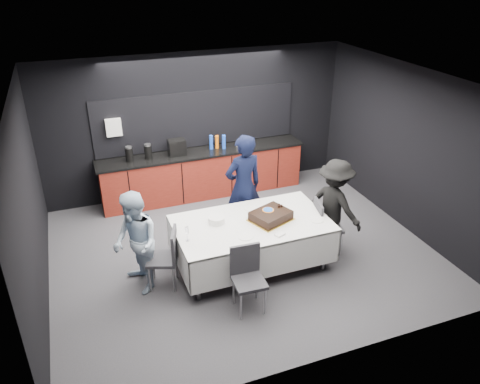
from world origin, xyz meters
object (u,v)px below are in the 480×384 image
at_px(party_table, 252,230).
at_px(chair_near, 247,273).
at_px(chair_right, 324,223).
at_px(person_center, 243,187).
at_px(person_left, 136,243).
at_px(cake_assembly, 271,216).
at_px(chair_left, 167,254).
at_px(plate_stack, 216,220).
at_px(person_right, 334,205).
at_px(champagne_flute, 187,231).

xyz_separation_m(party_table, chair_near, (-0.40, -0.85, -0.11)).
bearing_deg(chair_near, party_table, 64.83).
bearing_deg(party_table, chair_right, -2.15).
xyz_separation_m(person_center, person_left, (-1.93, -0.84, -0.15)).
height_order(cake_assembly, chair_left, cake_assembly).
relative_size(plate_stack, person_right, 0.16).
height_order(cake_assembly, champagne_flute, champagne_flute).
bearing_deg(person_center, champagne_flute, 31.85).
height_order(person_left, person_right, person_right).
bearing_deg(person_right, plate_stack, 63.83).
xyz_separation_m(person_left, person_right, (3.18, -0.01, 0.01)).
bearing_deg(person_center, chair_left, 23.07).
distance_m(party_table, person_left, 1.73).
distance_m(chair_near, person_left, 1.62).
bearing_deg(person_left, plate_stack, 83.34).
xyz_separation_m(champagne_flute, person_left, (-0.69, 0.21, -0.17)).
bearing_deg(party_table, champagne_flute, -171.66).
bearing_deg(cake_assembly, chair_near, -130.55).
relative_size(party_table, person_center, 1.26).
height_order(party_table, chair_right, chair_right).
bearing_deg(chair_right, champagne_flute, -177.33).
bearing_deg(champagne_flute, person_left, 163.39).
height_order(champagne_flute, person_center, person_center).
distance_m(party_table, cake_assembly, 0.36).
bearing_deg(person_left, person_center, 101.37).
bearing_deg(champagne_flute, person_center, 39.97).
bearing_deg(person_right, person_center, 33.27).
bearing_deg(cake_assembly, chair_left, 179.65).
height_order(party_table, plate_stack, plate_stack).
bearing_deg(champagne_flute, chair_left, 156.06).
height_order(champagne_flute, chair_left, champagne_flute).
bearing_deg(person_right, champagne_flute, 72.01).
bearing_deg(person_left, person_right, 77.77).
bearing_deg(chair_right, plate_stack, 172.91).
bearing_deg(party_table, chair_left, -178.71).
height_order(chair_near, person_left, person_left).
xyz_separation_m(party_table, chair_left, (-1.31, -0.03, -0.11)).
distance_m(chair_left, person_center, 1.82).
height_order(cake_assembly, plate_stack, cake_assembly).
bearing_deg(party_table, chair_near, -115.17).
bearing_deg(person_left, champagne_flute, 61.34).
bearing_deg(person_right, chair_right, 89.38).
distance_m(champagne_flute, person_center, 1.62).
relative_size(chair_right, person_right, 0.60).
relative_size(party_table, champagne_flute, 10.36).
bearing_deg(plate_stack, party_table, -18.64).
bearing_deg(chair_left, person_left, 168.62).
bearing_deg(person_center, plate_stack, 37.41).
relative_size(chair_near, person_center, 0.50).
xyz_separation_m(chair_right, person_right, (0.22, 0.09, 0.24)).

